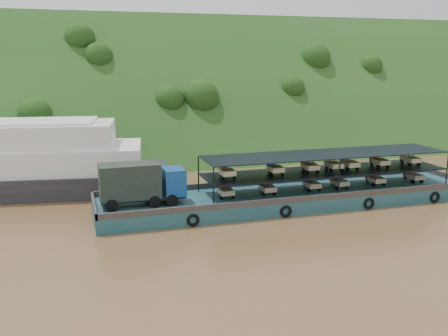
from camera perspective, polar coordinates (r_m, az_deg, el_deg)
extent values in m
plane|color=brown|center=(44.70, 3.60, -4.63)|extent=(160.00, 160.00, 0.00)
cube|color=#193D16|center=(78.56, -5.72, 2.71)|extent=(140.00, 39.60, 39.60)
cube|color=#153D4C|center=(46.13, 7.56, -3.41)|extent=(35.00, 7.00, 1.20)
cube|color=#592D19|center=(48.92, 5.94, -1.43)|extent=(35.00, 0.20, 0.50)
cube|color=#592D19|center=(42.96, 9.48, -3.47)|extent=(35.00, 0.20, 0.50)
cube|color=#592D19|center=(55.35, 24.20, -0.85)|extent=(0.20, 7.00, 0.50)
cube|color=#592D19|center=(41.92, -14.64, -4.11)|extent=(0.20, 7.00, 0.50)
torus|color=black|center=(39.76, -3.55, -5.98)|extent=(1.06, 0.26, 1.06)
torus|color=black|center=(42.25, 7.09, -4.94)|extent=(1.06, 0.26, 1.06)
torus|color=black|center=(46.01, 16.24, -3.91)|extent=(1.06, 0.26, 1.06)
torus|color=black|center=(50.13, 22.97, -3.08)|extent=(1.06, 0.26, 1.06)
cylinder|color=black|center=(40.60, -12.71, -4.17)|extent=(1.02, 0.37, 1.01)
cylinder|color=black|center=(42.63, -12.99, -3.39)|extent=(1.02, 0.37, 1.01)
cylinder|color=black|center=(41.02, -7.92, -3.81)|extent=(1.02, 0.37, 1.01)
cylinder|color=black|center=(43.03, -8.43, -3.06)|extent=(1.02, 0.37, 1.01)
cylinder|color=black|center=(41.27, -5.99, -3.65)|extent=(1.02, 0.37, 1.01)
cylinder|color=black|center=(43.28, -6.58, -2.92)|extent=(1.02, 0.37, 1.01)
cube|color=black|center=(41.86, -9.28, -3.31)|extent=(6.90, 2.33, 0.20)
cube|color=navy|center=(42.02, -5.79, -1.51)|extent=(1.75, 2.45, 2.22)
cube|color=black|center=(42.11, -4.66, -0.89)|extent=(0.09, 2.02, 0.91)
cube|color=black|center=(41.36, -10.73, -1.45)|extent=(4.89, 2.50, 2.83)
cube|color=black|center=(47.12, 11.51, -0.38)|extent=(23.00, 5.00, 0.12)
cube|color=black|center=(46.80, 11.60, 1.58)|extent=(23.00, 5.00, 0.08)
cylinder|color=black|center=(40.57, -1.20, -2.19)|extent=(0.12, 0.12, 3.30)
cylinder|color=black|center=(45.26, -2.94, -0.68)|extent=(0.12, 0.12, 3.30)
cylinder|color=black|center=(45.01, 13.03, -1.06)|extent=(0.12, 0.12, 3.30)
cylinder|color=black|center=(49.28, 10.13, 0.22)|extent=(0.12, 0.12, 3.30)
cylinder|color=black|center=(51.67, 24.14, -0.12)|extent=(0.12, 0.12, 3.30)
cylinder|color=black|center=(55.43, 20.77, 0.94)|extent=(0.12, 0.12, 3.30)
cylinder|color=black|center=(44.69, -0.32, -2.67)|extent=(0.12, 0.52, 0.52)
cylinder|color=black|center=(42.88, -0.26, -3.31)|extent=(0.14, 0.52, 0.52)
cylinder|color=black|center=(43.17, 1.01, -3.21)|extent=(0.14, 0.52, 0.52)
cube|color=#BEB486|center=(43.26, 0.24, -2.71)|extent=(1.15, 1.50, 0.44)
cube|color=red|center=(44.28, -0.21, -2.11)|extent=(0.55, 0.80, 0.80)
cube|color=red|center=(43.97, -0.13, -1.55)|extent=(0.50, 0.10, 0.10)
cylinder|color=black|center=(45.93, 4.34, -2.29)|extent=(0.12, 0.52, 0.52)
cylinder|color=black|center=(44.13, 4.58, -2.90)|extent=(0.14, 0.52, 0.52)
cylinder|color=black|center=(44.50, 5.78, -2.80)|extent=(0.14, 0.52, 0.52)
cube|color=#C9B28E|center=(44.54, 5.02, -2.32)|extent=(1.15, 1.50, 0.44)
cube|color=red|center=(45.53, 4.48, -1.75)|extent=(0.55, 0.80, 0.80)
cube|color=red|center=(45.23, 4.59, -1.19)|extent=(0.50, 0.10, 0.10)
cylinder|color=black|center=(47.67, 9.27, -1.88)|extent=(0.12, 0.52, 0.52)
cylinder|color=black|center=(45.90, 9.70, -2.45)|extent=(0.14, 0.52, 0.52)
cylinder|color=black|center=(46.35, 10.80, -2.34)|extent=(0.14, 0.52, 0.52)
cube|color=#C3AE8A|center=(46.34, 10.07, -1.88)|extent=(1.15, 1.50, 0.44)
cube|color=#B20B1D|center=(47.29, 9.45, -1.35)|extent=(0.55, 0.80, 0.80)
cube|color=#B20B1D|center=(47.00, 9.58, -0.81)|extent=(0.50, 0.10, 0.10)
cylinder|color=black|center=(48.98, 12.26, -1.62)|extent=(0.12, 0.52, 0.52)
cylinder|color=black|center=(47.22, 12.79, -2.16)|extent=(0.14, 0.52, 0.52)
cylinder|color=black|center=(47.72, 13.84, -2.06)|extent=(0.14, 0.52, 0.52)
cube|color=#BAB483|center=(47.68, 13.13, -1.62)|extent=(1.15, 1.50, 0.44)
cube|color=red|center=(48.61, 12.46, -1.10)|extent=(0.55, 0.80, 0.80)
cube|color=red|center=(48.33, 12.60, -0.58)|extent=(0.50, 0.10, 0.10)
cylinder|color=black|center=(50.99, 16.12, -1.27)|extent=(0.12, 0.52, 0.52)
cylinder|color=black|center=(49.27, 16.77, -1.78)|extent=(0.14, 0.52, 0.52)
cylinder|color=black|center=(49.83, 17.72, -1.69)|extent=(0.14, 0.52, 0.52)
cube|color=beige|center=(49.75, 17.05, -1.26)|extent=(1.15, 1.50, 0.44)
cube|color=#A90B1F|center=(50.63, 16.34, -0.78)|extent=(0.55, 0.80, 0.80)
cube|color=#A90B1F|center=(50.37, 16.50, -0.27)|extent=(0.50, 0.10, 0.10)
cylinder|color=black|center=(53.47, 20.03, -0.92)|extent=(0.12, 0.52, 0.52)
cylinder|color=black|center=(51.79, 20.77, -1.39)|extent=(0.14, 0.52, 0.52)
cylinder|color=black|center=(52.40, 21.64, -1.31)|extent=(0.14, 0.52, 0.52)
cube|color=tan|center=(52.28, 21.00, -0.90)|extent=(1.15, 1.50, 0.44)
cube|color=red|center=(53.13, 20.26, -0.45)|extent=(0.55, 0.80, 0.80)
cube|color=red|center=(52.87, 20.43, 0.04)|extent=(0.50, 0.10, 0.10)
cylinder|color=black|center=(44.31, -0.18, -0.51)|extent=(0.12, 0.52, 0.52)
cylinder|color=black|center=(42.49, -0.12, -1.07)|extent=(0.14, 0.52, 0.52)
cylinder|color=black|center=(42.78, 1.16, -0.98)|extent=(0.14, 0.52, 0.52)
cube|color=beige|center=(42.88, 0.39, -0.48)|extent=(1.15, 1.50, 0.44)
cube|color=#B12A0B|center=(43.91, -0.07, 0.07)|extent=(0.55, 0.80, 0.80)
cube|color=#B12A0B|center=(43.62, 0.01, 0.66)|extent=(0.50, 0.10, 0.10)
cylinder|color=black|center=(45.79, 5.21, -0.14)|extent=(0.12, 0.52, 0.52)
cylinder|color=black|center=(43.98, 5.50, -0.66)|extent=(0.14, 0.52, 0.52)
cylinder|color=black|center=(44.37, 6.69, -0.58)|extent=(0.14, 0.52, 0.52)
cube|color=#C7BE8D|center=(44.41, 5.93, -0.09)|extent=(1.15, 1.50, 0.44)
cube|color=#184695|center=(45.41, 5.37, 0.42)|extent=(0.55, 0.80, 0.80)
cube|color=#184695|center=(45.13, 5.48, 1.00)|extent=(0.50, 0.10, 0.10)
cylinder|color=black|center=(47.18, 9.07, 0.13)|extent=(0.12, 0.52, 0.52)
cylinder|color=black|center=(45.38, 9.50, -0.37)|extent=(0.14, 0.52, 0.52)
cylinder|color=black|center=(45.83, 10.62, -0.29)|extent=(0.14, 0.52, 0.52)
cube|color=tan|center=(45.84, 9.88, 0.18)|extent=(1.15, 1.50, 0.44)
cube|color=#B51F0C|center=(46.81, 9.25, 0.68)|extent=(0.55, 0.80, 0.80)
cube|color=#B51F0C|center=(46.53, 9.38, 1.23)|extent=(0.50, 0.10, 0.10)
cylinder|color=black|center=(49.10, 13.38, 0.42)|extent=(0.12, 0.52, 0.52)
cylinder|color=black|center=(47.34, 13.96, -0.04)|extent=(0.14, 0.52, 0.52)
cylinder|color=black|center=(47.86, 14.98, 0.03)|extent=(0.14, 0.52, 0.52)
cube|color=#C8C28D|center=(47.82, 14.28, 0.48)|extent=(1.15, 1.50, 0.44)
cube|color=beige|center=(48.75, 13.59, 0.95)|extent=(0.55, 0.80, 0.80)
cube|color=beige|center=(48.49, 13.74, 1.49)|extent=(0.50, 0.10, 0.10)
cylinder|color=black|center=(50.82, 16.55, 0.64)|extent=(0.12, 0.52, 0.52)
cylinder|color=black|center=(49.08, 17.22, 0.20)|extent=(0.14, 0.52, 0.52)
cylinder|color=black|center=(49.65, 18.17, 0.27)|extent=(0.14, 0.52, 0.52)
cube|color=beige|center=(49.58, 17.50, 0.70)|extent=(1.15, 1.50, 0.44)
cube|color=red|center=(50.48, 16.78, 1.15)|extent=(0.55, 0.80, 0.80)
cube|color=red|center=(50.22, 16.94, 1.67)|extent=(0.50, 0.10, 0.10)
cylinder|color=black|center=(52.81, 19.71, 0.85)|extent=(0.12, 0.52, 0.52)
cylinder|color=black|center=(51.11, 20.45, 0.43)|extent=(0.14, 0.52, 0.52)
cylinder|color=black|center=(51.72, 21.33, 0.50)|extent=(0.14, 0.52, 0.52)
cube|color=beige|center=(51.62, 20.69, 0.91)|extent=(1.15, 1.50, 0.44)
cube|color=beige|center=(52.48, 19.94, 1.35)|extent=(0.55, 0.80, 0.80)
cube|color=beige|center=(52.24, 20.11, 1.84)|extent=(0.50, 0.10, 0.10)
cylinder|color=black|center=(48.28, 11.66, 0.30)|extent=(0.12, 0.52, 0.52)
cylinder|color=black|center=(46.51, 12.17, -0.17)|extent=(0.14, 0.52, 0.52)
cylinder|color=black|center=(47.00, 13.24, -0.10)|extent=(0.14, 0.52, 0.52)
cube|color=#C8C28D|center=(46.98, 12.52, 0.36)|extent=(1.15, 1.50, 0.44)
cube|color=beige|center=(47.92, 11.85, 0.84)|extent=(0.55, 0.80, 0.80)
cube|color=beige|center=(47.65, 12.00, 1.38)|extent=(0.50, 0.10, 0.10)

